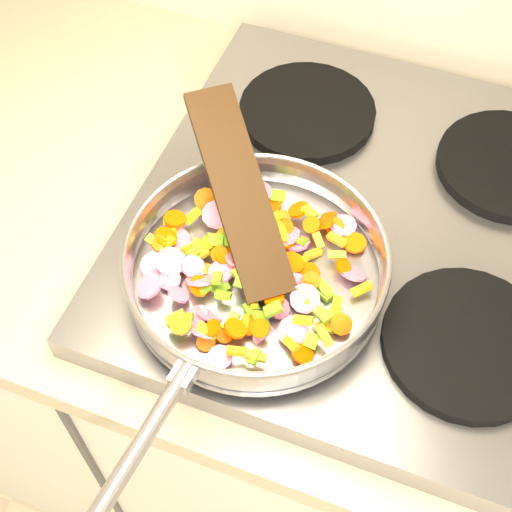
% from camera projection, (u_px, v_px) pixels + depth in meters
% --- Properties ---
extents(cooktop, '(0.60, 0.60, 0.04)m').
position_uv_depth(cooktop, '(375.00, 227.00, 0.91)').
color(cooktop, '#939399').
rests_on(cooktop, counter_top).
extents(grate_fl, '(0.19, 0.19, 0.02)m').
position_uv_depth(grate_fl, '(232.00, 268.00, 0.84)').
color(grate_fl, black).
rests_on(grate_fl, cooktop).
extents(grate_fr, '(0.19, 0.19, 0.02)m').
position_uv_depth(grate_fr, '(467.00, 343.00, 0.78)').
color(grate_fr, black).
rests_on(grate_fr, cooktop).
extents(grate_bl, '(0.19, 0.19, 0.02)m').
position_uv_depth(grate_bl, '(307.00, 112.00, 0.99)').
color(grate_bl, black).
rests_on(grate_bl, cooktop).
extents(grate_br, '(0.19, 0.19, 0.02)m').
position_uv_depth(grate_br, '(510.00, 165.00, 0.93)').
color(grate_br, black).
rests_on(grate_br, cooktop).
extents(saute_pan, '(0.33, 0.50, 0.05)m').
position_uv_depth(saute_pan, '(255.00, 266.00, 0.80)').
color(saute_pan, '#9E9EA5').
rests_on(saute_pan, grate_fl).
extents(vegetable_heap, '(0.26, 0.26, 0.05)m').
position_uv_depth(vegetable_heap, '(249.00, 263.00, 0.81)').
color(vegetable_heap, '#E55000').
rests_on(vegetable_heap, saute_pan).
extents(wooden_spatula, '(0.20, 0.23, 0.10)m').
position_uv_depth(wooden_spatula, '(239.00, 191.00, 0.81)').
color(wooden_spatula, black).
rests_on(wooden_spatula, saute_pan).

